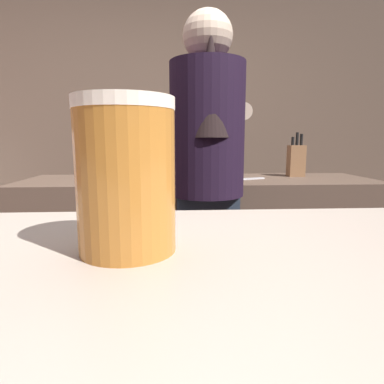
# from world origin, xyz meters

# --- Properties ---
(wall_back) EXTENTS (5.20, 0.10, 2.70)m
(wall_back) POSITION_xyz_m (0.00, 2.20, 1.35)
(wall_back) COLOR brown
(wall_back) RESTS_ON ground
(prep_counter) EXTENTS (2.10, 0.60, 0.89)m
(prep_counter) POSITION_xyz_m (0.35, 0.74, 0.45)
(prep_counter) COLOR brown
(prep_counter) RESTS_ON ground
(back_shelf) EXTENTS (0.82, 0.36, 1.09)m
(back_shelf) POSITION_xyz_m (0.09, 1.92, 0.55)
(back_shelf) COLOR #3D3742
(back_shelf) RESTS_ON ground
(bartender) EXTENTS (0.43, 0.51, 1.69)m
(bartender) POSITION_xyz_m (0.35, 0.29, 0.98)
(bartender) COLOR #27313F
(bartender) RESTS_ON ground
(knife_block) EXTENTS (0.10, 0.08, 0.28)m
(knife_block) POSITION_xyz_m (0.98, 0.85, 1.00)
(knife_block) COLOR brown
(knife_block) RESTS_ON prep_counter
(mixing_bowl) EXTENTS (0.22, 0.22, 0.06)m
(mixing_bowl) POSITION_xyz_m (-0.17, 0.65, 0.92)
(mixing_bowl) COLOR slate
(mixing_bowl) RESTS_ON prep_counter
(chefs_knife) EXTENTS (0.24, 0.11, 0.01)m
(chefs_knife) POSITION_xyz_m (0.63, 0.69, 0.90)
(chefs_knife) COLOR silver
(chefs_knife) RESTS_ON prep_counter
(pint_glass_far) EXTENTS (0.08, 0.08, 0.13)m
(pint_glass_far) POSITION_xyz_m (0.15, -0.94, 1.10)
(pint_glass_far) COLOR #BB732D
(pint_glass_far) RESTS_ON bar_counter
(bottle_vinegar) EXTENTS (0.07, 0.07, 0.22)m
(bottle_vinegar) POSITION_xyz_m (-0.24, 1.93, 1.18)
(bottle_vinegar) COLOR #315E97
(bottle_vinegar) RESTS_ON back_shelf
(bottle_hot_sauce) EXTENTS (0.06, 0.06, 0.24)m
(bottle_hot_sauce) POSITION_xyz_m (0.22, 1.90, 1.18)
(bottle_hot_sauce) COLOR red
(bottle_hot_sauce) RESTS_ON back_shelf
(bottle_olive_oil) EXTENTS (0.07, 0.07, 0.21)m
(bottle_olive_oil) POSITION_xyz_m (0.09, 1.83, 1.17)
(bottle_olive_oil) COLOR #315396
(bottle_olive_oil) RESTS_ON back_shelf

